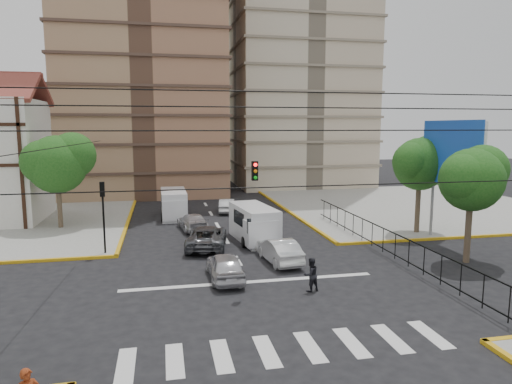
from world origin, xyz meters
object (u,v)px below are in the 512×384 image
object	(u,v)px
traffic_light_nw	(103,205)
pedestrian_crosswalk	(311,275)
van_right_lane	(255,225)
car_white_front_right	(279,250)
car_silver_front_left	(225,266)
van_left_lane	(174,205)

from	to	relation	value
traffic_light_nw	pedestrian_crosswalk	world-z (taller)	traffic_light_nw
van_right_lane	pedestrian_crosswalk	world-z (taller)	van_right_lane
van_right_lane	car_white_front_right	distance (m)	5.03
car_silver_front_left	van_left_lane	bearing A→B (deg)	-83.20
van_right_lane	pedestrian_crosswalk	bearing A→B (deg)	-93.21
traffic_light_nw	car_white_front_right	distance (m)	10.98
van_right_lane	car_silver_front_left	world-z (taller)	van_right_lane
traffic_light_nw	car_silver_front_left	bearing A→B (deg)	-41.77
van_left_lane	pedestrian_crosswalk	distance (m)	20.15
van_right_lane	pedestrian_crosswalk	size ratio (longest dim) A/B	3.40
van_left_lane	car_white_front_right	distance (m)	15.44
traffic_light_nw	van_left_lane	bearing A→B (deg)	67.51
van_right_lane	pedestrian_crosswalk	xyz separation A→B (m)	(0.72, -9.87, -0.35)
car_white_front_right	pedestrian_crosswalk	size ratio (longest dim) A/B	2.62
car_silver_front_left	traffic_light_nw	bearing A→B (deg)	-42.31
car_silver_front_left	car_white_front_right	distance (m)	4.19
van_left_lane	traffic_light_nw	bearing A→B (deg)	-113.32
van_left_lane	car_silver_front_left	bearing A→B (deg)	-83.48
van_left_lane	car_white_front_right	xyz separation A→B (m)	(5.63, -14.37, -0.44)
van_left_lane	pedestrian_crosswalk	world-z (taller)	van_left_lane
traffic_light_nw	pedestrian_crosswalk	size ratio (longest dim) A/B	2.67
pedestrian_crosswalk	car_silver_front_left	bearing A→B (deg)	-52.08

